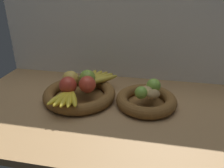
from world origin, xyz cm
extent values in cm
cube|color=#9E774C|center=(0.00, 0.00, -1.50)|extent=(140.00, 90.00, 3.00)
cube|color=silver|center=(0.00, 30.00, 27.50)|extent=(140.00, 3.00, 55.00)
cylinder|color=brown|center=(-17.44, -1.79, 0.50)|extent=(23.69, 23.69, 1.00)
torus|color=brown|center=(-17.44, -1.79, 2.64)|extent=(34.18, 34.18, 5.29)
cylinder|color=brown|center=(14.01, -1.79, 0.50)|extent=(18.07, 18.07, 1.00)
torus|color=brown|center=(14.01, -1.79, 2.64)|extent=(27.32, 27.32, 5.29)
sphere|color=#CC422D|center=(-12.59, -4.15, 9.18)|extent=(7.79, 7.79, 7.79)
sphere|color=gold|center=(-22.13, 0.05, 9.21)|extent=(7.84, 7.84, 7.84)
sphere|color=#7AA338|center=(-14.68, 2.81, 9.20)|extent=(7.82, 7.82, 7.82)
sphere|color=#B73828|center=(-20.75, -6.92, 9.25)|extent=(7.93, 7.93, 7.93)
ellipsoid|color=gold|center=(-22.09, -13.35, 6.61)|extent=(7.46, 15.31, 2.64)
ellipsoid|color=gold|center=(-20.62, -13.70, 6.61)|extent=(4.64, 15.49, 2.64)
ellipsoid|color=gold|center=(-19.11, -13.75, 6.61)|extent=(3.64, 15.42, 2.64)
ellipsoid|color=gold|center=(-17.62, -13.50, 6.61)|extent=(6.54, 15.44, 2.64)
ellipsoid|color=gold|center=(-16.20, -12.96, 6.61)|extent=(9.18, 14.85, 2.64)
sphere|color=brown|center=(-19.61, -6.13, 6.61)|extent=(2.38, 2.38, 2.38)
ellipsoid|color=gold|center=(-8.35, 7.97, 6.64)|extent=(14.31, 14.22, 2.70)
ellipsoid|color=gold|center=(-9.72, 9.10, 6.64)|extent=(11.92, 16.05, 2.70)
ellipsoid|color=gold|center=(-11.29, 9.93, 6.64)|extent=(9.03, 17.22, 2.70)
ellipsoid|color=gold|center=(-13.00, 10.42, 6.64)|extent=(5.76, 17.67, 2.70)
ellipsoid|color=gold|center=(-14.77, 10.55, 6.64)|extent=(3.14, 17.53, 2.70)
sphere|color=brown|center=(-14.55, 1.82, 6.64)|extent=(2.43, 2.43, 2.43)
ellipsoid|color=tan|center=(14.01, -1.79, 7.34)|extent=(8.25, 8.63, 4.10)
ellipsoid|color=#A38451|center=(16.88, -4.66, 7.42)|extent=(7.79, 7.34, 4.27)
sphere|color=#7AAD3D|center=(11.70, -5.26, 8.04)|extent=(5.50, 5.50, 5.50)
sphere|color=#7AAD3D|center=(16.71, 1.68, 8.55)|extent=(6.53, 6.53, 6.53)
cone|color=red|center=(14.85, -3.50, 6.22)|extent=(11.12, 3.50, 1.86)
camera|label=1|loc=(16.52, -92.87, 53.04)|focal=36.55mm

